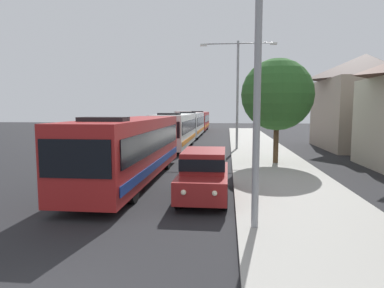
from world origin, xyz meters
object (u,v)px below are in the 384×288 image
Objects in this scene: white_suv at (204,172)px; bus_second_in_line at (176,130)px; box_truck_oncoming at (183,119)px; roadside_tree at (277,95)px; bus_fourth_in_line at (199,120)px; bus_lead at (132,147)px; streetlamp_near at (258,33)px; bus_middle at (191,124)px; streetlamp_mid at (238,84)px.

bus_second_in_line is at bearing 102.82° from white_suv.
bus_second_in_line is at bearing -83.55° from box_truck_oncoming.
bus_fourth_in_line is at bearing 102.96° from roadside_tree.
box_truck_oncoming is (-3.30, 42.73, 0.01)m from bus_lead.
white_suv is 0.53× the size of streetlamp_near.
roadside_tree is at bearing -69.59° from bus_middle.
bus_lead is 13.54m from bus_second_in_line.
bus_second_in_line is 6.71m from streetlamp_mid.
roadside_tree is (7.62, -20.48, 2.70)m from bus_middle.
white_suv is 9.72m from roadside_tree.
streetlamp_mid is (5.40, -25.75, 3.93)m from bus_fourth_in_line.
streetlamp_mid reaches higher than bus_lead.
bus_second_in_line is 1.44× the size of box_truck_oncoming.
streetlamp_near is 1.36× the size of roadside_tree.
roadside_tree reaches higher than bus_second_in_line.
box_truck_oncoming is at bearing 128.88° from bus_fourth_in_line.
bus_middle reaches higher than box_truck_oncoming.
bus_fourth_in_line is at bearing 101.84° from streetlamp_mid.
bus_lead is at bearing -90.00° from bus_second_in_line.
bus_lead is at bearing -85.58° from box_truck_oncoming.
white_suv is (3.70, -41.35, -0.66)m from bus_fourth_in_line.
streetlamp_mid is at bearing 67.26° from bus_lead.
bus_fourth_in_line is 1.29× the size of streetlamp_mid.
bus_middle is 12.63m from bus_fourth_in_line.
streetlamp_mid reaches higher than box_truck_oncoming.
roadside_tree reaches higher than bus_middle.
streetlamp_near reaches higher than roadside_tree.
bus_second_in_line is 1.19× the size of streetlamp_mid.
white_suv is 16.34m from streetlamp_mid.
bus_middle is 1.74× the size of roadside_tree.
streetlamp_mid is 7.78m from roadside_tree.
bus_fourth_in_line reaches higher than white_suv.
bus_second_in_line is at bearing 133.57° from roadside_tree.
streetlamp_near is (1.70, -3.48, 4.50)m from white_suv.
bus_lead is 2.62× the size of white_suv.
bus_second_in_line reaches higher than white_suv.
streetlamp_near is (5.40, -32.19, 3.85)m from bus_middle.
bus_fourth_in_line is 1.32× the size of streetlamp_near.
white_suv is at bearing 116.05° from streetlamp_near.
bus_middle is 17.05m from box_truck_oncoming.
streetlamp_mid is (5.40, 12.88, 3.93)m from bus_lead.
bus_lead is at bearing 143.73° from white_suv.
bus_lead reaches higher than box_truck_oncoming.
bus_lead is 14.51m from streetlamp_mid.
bus_second_in_line is 0.95× the size of bus_middle.
bus_fourth_in_line is at bearing 90.00° from bus_second_in_line.
bus_middle is 0.97× the size of bus_fourth_in_line.
roadside_tree is at bearing -73.64° from box_truck_oncoming.
streetlamp_near is at bearing -80.48° from bus_middle.
streetlamp_near reaches higher than bus_lead.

